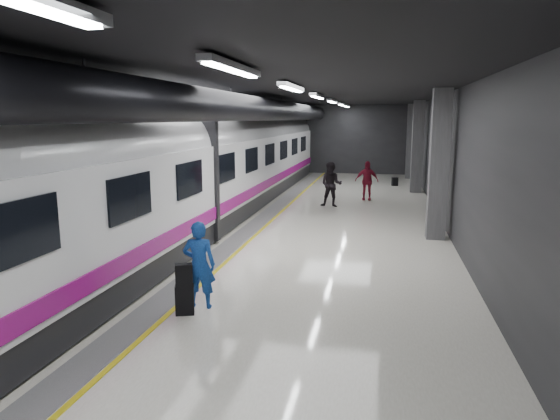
# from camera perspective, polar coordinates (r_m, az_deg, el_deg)

# --- Properties ---
(ground) EXTENTS (40.00, 40.00, 0.00)m
(ground) POSITION_cam_1_polar(r_m,az_deg,el_deg) (14.36, -0.37, -4.21)
(ground) COLOR white
(ground) RESTS_ON ground
(platform_hall) EXTENTS (10.02, 40.02, 4.51)m
(platform_hall) POSITION_cam_1_polar(r_m,az_deg,el_deg) (14.89, -0.70, 10.07)
(platform_hall) COLOR black
(platform_hall) RESTS_ON ground
(train) EXTENTS (3.05, 38.00, 4.05)m
(train) POSITION_cam_1_polar(r_m,az_deg,el_deg) (15.00, -12.64, 4.21)
(train) COLOR black
(train) RESTS_ON ground
(traveler_main) EXTENTS (0.68, 0.51, 1.71)m
(traveler_main) POSITION_cam_1_polar(r_m,az_deg,el_deg) (9.76, -9.22, -6.21)
(traveler_main) COLOR blue
(traveler_main) RESTS_ON ground
(suitcase_main) EXTENTS (0.40, 0.32, 0.56)m
(suitcase_main) POSITION_cam_1_polar(r_m,az_deg,el_deg) (9.66, -10.84, -10.04)
(suitcase_main) COLOR black
(suitcase_main) RESTS_ON ground
(shoulder_bag) EXTENTS (0.36, 0.29, 0.42)m
(shoulder_bag) POSITION_cam_1_polar(r_m,az_deg,el_deg) (9.47, -10.93, -7.32)
(shoulder_bag) COLOR black
(shoulder_bag) RESTS_ON suitcase_main
(traveler_far_a) EXTENTS (0.95, 0.76, 1.86)m
(traveler_far_a) POSITION_cam_1_polar(r_m,az_deg,el_deg) (20.80, 5.89, 2.91)
(traveler_far_a) COLOR black
(traveler_far_a) RESTS_ON ground
(traveler_far_b) EXTENTS (1.03, 0.45, 1.75)m
(traveler_far_b) POSITION_cam_1_polar(r_m,az_deg,el_deg) (22.79, 9.89, 3.32)
(traveler_far_b) COLOR maroon
(traveler_far_b) RESTS_ON ground
(suitcase_far) EXTENTS (0.37, 0.31, 0.46)m
(suitcase_far) POSITION_cam_1_polar(r_m,az_deg,el_deg) (27.99, 12.99, 3.18)
(suitcase_far) COLOR black
(suitcase_far) RESTS_ON ground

